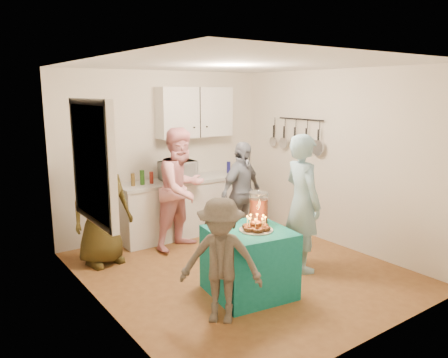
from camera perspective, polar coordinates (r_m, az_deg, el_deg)
floor at (r=5.81m, az=2.05°, el=-11.75°), size 4.00×4.00×0.00m
ceiling at (r=5.35m, az=2.26°, el=14.77°), size 4.00×4.00×0.00m
back_wall at (r=7.10m, az=-7.80°, el=3.33°), size 3.60×3.60×0.00m
left_wall at (r=4.58m, az=-15.96°, el=-1.47°), size 4.00×4.00×0.00m
right_wall at (r=6.68m, az=14.47°, el=2.56°), size 4.00×4.00×0.00m
window_night at (r=4.82m, az=-17.01°, el=2.13°), size 0.04×1.00×1.20m
counter at (r=7.11m, az=-5.05°, el=-3.75°), size 2.20×0.58×0.86m
countertop at (r=7.01m, az=-5.11°, el=-0.16°), size 2.24×0.62×0.05m
upper_cabinet at (r=7.16m, az=-3.79°, el=8.71°), size 1.30×0.30×0.80m
pot_rack at (r=7.05m, az=9.80°, el=5.67°), size 0.12×1.00×0.60m
microwave at (r=6.91m, az=-6.04°, el=1.13°), size 0.54×0.36×0.30m
party_table at (r=5.06m, az=3.27°, el=-10.74°), size 0.96×0.96×0.76m
donut_cake at (r=4.88m, az=4.23°, el=-5.72°), size 0.38×0.38×0.18m
punch_jar at (r=5.18m, az=4.54°, el=-3.78°), size 0.22×0.22×0.34m
man_birthday at (r=5.66m, az=10.20°, el=-3.11°), size 0.55×0.72×1.77m
woman_back_left at (r=5.99m, az=-15.79°, el=-3.03°), size 0.88×0.64×1.67m
woman_back_center at (r=6.37m, az=-5.53°, el=-1.29°), size 1.02×0.88×1.78m
woman_back_right at (r=6.60m, az=2.29°, el=-1.81°), size 0.98×0.62×1.55m
child_near_left at (r=4.38m, az=-0.40°, el=-10.65°), size 0.92×0.92×1.28m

